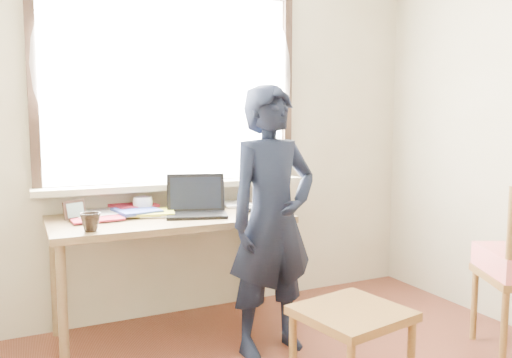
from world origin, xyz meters
name	(u,v)px	position (x,y,z in m)	size (l,w,h in m)	color
room_shell	(352,47)	(-0.02, 0.20, 1.64)	(3.52, 4.02, 2.61)	#BDB598
desk	(170,228)	(-0.34, 1.63, 0.69)	(1.44, 0.72, 0.77)	brown
laptop	(196,205)	(-0.17, 1.60, 0.83)	(0.44, 0.39, 0.25)	black
mug_white	(143,204)	(-0.46, 1.85, 0.82)	(0.13, 0.13, 0.10)	white
mug_dark	(91,222)	(-0.84, 1.38, 0.82)	(0.11, 0.11, 0.10)	black
mouse	(251,209)	(0.18, 1.53, 0.79)	(0.10, 0.07, 0.04)	black
desk_clutter	(93,213)	(-0.77, 1.81, 0.79)	(0.84, 0.41, 0.04)	white
book_a	(97,214)	(-0.75, 1.83, 0.78)	(0.19, 0.25, 0.02)	white
book_b	(224,205)	(0.11, 1.84, 0.78)	(0.19, 0.26, 0.02)	white
picture_frame	(74,211)	(-0.89, 1.73, 0.83)	(0.13, 0.08, 0.11)	black
work_chair	(352,324)	(0.21, 0.47, 0.40)	(0.53, 0.52, 0.48)	brown
person	(272,220)	(0.15, 1.17, 0.78)	(0.57, 0.37, 1.57)	black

